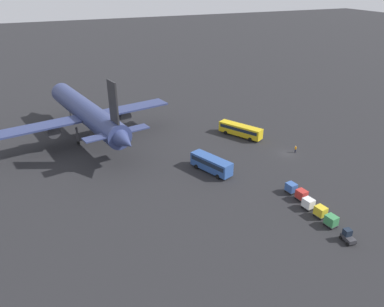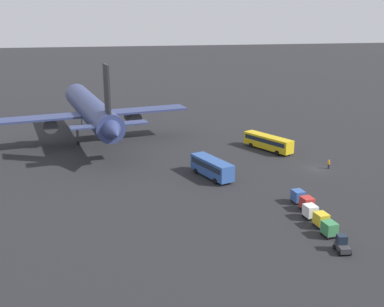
{
  "view_description": "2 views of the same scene",
  "coord_description": "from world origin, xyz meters",
  "px_view_note": "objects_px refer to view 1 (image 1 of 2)",
  "views": [
    {
      "loc": [
        -65.12,
        51.97,
        39.11
      ],
      "look_at": [
        0.59,
        24.31,
        4.35
      ],
      "focal_mm": 35.0,
      "sensor_mm": 36.0,
      "label": 1
    },
    {
      "loc": [
        -80.31,
        38.13,
        29.31
      ],
      "look_at": [
        -1.07,
        24.08,
        4.65
      ],
      "focal_mm": 45.0,
      "sensor_mm": 36.0,
      "label": 2
    }
  ],
  "objects_px": {
    "shuttle_bus_far": "(211,163)",
    "baggage_tug": "(348,236)",
    "cargo_cart_yellow": "(321,211)",
    "worker_person": "(296,149)",
    "cargo_cart_white": "(308,203)",
    "cargo_cart_green": "(331,220)",
    "cargo_cart_red": "(302,194)",
    "cargo_cart_blue": "(291,187)",
    "airplane": "(87,113)",
    "shuttle_bus_near": "(240,130)"
  },
  "relations": [
    {
      "from": "shuttle_bus_far",
      "to": "cargo_cart_green",
      "type": "distance_m",
      "value": 27.49
    },
    {
      "from": "baggage_tug",
      "to": "cargo_cart_yellow",
      "type": "xyz_separation_m",
      "value": [
        7.02,
        -0.39,
        0.25
      ]
    },
    {
      "from": "baggage_tug",
      "to": "cargo_cart_white",
      "type": "distance_m",
      "value": 9.92
    },
    {
      "from": "shuttle_bus_near",
      "to": "cargo_cart_white",
      "type": "bearing_deg",
      "value": 142.06
    },
    {
      "from": "worker_person",
      "to": "cargo_cart_red",
      "type": "distance_m",
      "value": 21.15
    },
    {
      "from": "cargo_cart_green",
      "to": "cargo_cart_blue",
      "type": "bearing_deg",
      "value": -1.37
    },
    {
      "from": "baggage_tug",
      "to": "cargo_cart_green",
      "type": "height_order",
      "value": "baggage_tug"
    },
    {
      "from": "shuttle_bus_near",
      "to": "worker_person",
      "type": "distance_m",
      "value": 15.61
    },
    {
      "from": "airplane",
      "to": "cargo_cart_yellow",
      "type": "xyz_separation_m",
      "value": [
        -50.54,
        -31.87,
        -6.04
      ]
    },
    {
      "from": "cargo_cart_yellow",
      "to": "cargo_cart_white",
      "type": "relative_size",
      "value": 1.0
    },
    {
      "from": "shuttle_bus_near",
      "to": "cargo_cart_green",
      "type": "xyz_separation_m",
      "value": [
        -39.95,
        4.98,
        -0.68
      ]
    },
    {
      "from": "cargo_cart_white",
      "to": "cargo_cart_red",
      "type": "height_order",
      "value": "same"
    },
    {
      "from": "cargo_cart_green",
      "to": "cargo_cart_red",
      "type": "distance_m",
      "value": 8.69
    },
    {
      "from": "shuttle_bus_near",
      "to": "baggage_tug",
      "type": "xyz_separation_m",
      "value": [
        -44.08,
        5.22,
        -0.93
      ]
    },
    {
      "from": "shuttle_bus_near",
      "to": "cargo_cart_white",
      "type": "relative_size",
      "value": 5.26
    },
    {
      "from": "baggage_tug",
      "to": "cargo_cart_red",
      "type": "xyz_separation_m",
      "value": [
        12.8,
        -0.77,
        0.25
      ]
    },
    {
      "from": "worker_person",
      "to": "cargo_cart_yellow",
      "type": "bearing_deg",
      "value": 152.42
    },
    {
      "from": "airplane",
      "to": "cargo_cart_blue",
      "type": "relative_size",
      "value": 22.57
    },
    {
      "from": "baggage_tug",
      "to": "cargo_cart_green",
      "type": "distance_m",
      "value": 4.15
    },
    {
      "from": "cargo_cart_green",
      "to": "worker_person",
      "type": "bearing_deg",
      "value": -25.21
    },
    {
      "from": "airplane",
      "to": "shuttle_bus_far",
      "type": "xyz_separation_m",
      "value": [
        -27.99,
        -21.34,
        -5.23
      ]
    },
    {
      "from": "cargo_cart_green",
      "to": "cargo_cart_blue",
      "type": "relative_size",
      "value": 1.0
    },
    {
      "from": "cargo_cart_yellow",
      "to": "cargo_cart_white",
      "type": "distance_m",
      "value": 2.91
    },
    {
      "from": "worker_person",
      "to": "cargo_cart_white",
      "type": "bearing_deg",
      "value": 148.49
    },
    {
      "from": "cargo_cart_white",
      "to": "cargo_cart_blue",
      "type": "height_order",
      "value": "same"
    },
    {
      "from": "shuttle_bus_far",
      "to": "cargo_cart_blue",
      "type": "relative_size",
      "value": 4.68
    },
    {
      "from": "cargo_cart_blue",
      "to": "baggage_tug",
      "type": "bearing_deg",
      "value": 178.14
    },
    {
      "from": "cargo_cart_yellow",
      "to": "cargo_cart_red",
      "type": "distance_m",
      "value": 5.79
    },
    {
      "from": "airplane",
      "to": "cargo_cart_yellow",
      "type": "height_order",
      "value": "airplane"
    },
    {
      "from": "worker_person",
      "to": "cargo_cart_green",
      "type": "xyz_separation_m",
      "value": [
        -26.22,
        12.34,
        0.32
      ]
    },
    {
      "from": "cargo_cart_green",
      "to": "cargo_cart_white",
      "type": "xyz_separation_m",
      "value": [
        5.78,
        0.19,
        0.0
      ]
    },
    {
      "from": "baggage_tug",
      "to": "cargo_cart_blue",
      "type": "bearing_deg",
      "value": 3.59
    },
    {
      "from": "worker_person",
      "to": "cargo_cart_green",
      "type": "relative_size",
      "value": 0.78
    },
    {
      "from": "cargo_cart_red",
      "to": "cargo_cart_blue",
      "type": "distance_m",
      "value": 2.9
    },
    {
      "from": "shuttle_bus_near",
      "to": "shuttle_bus_far",
      "type": "height_order",
      "value": "shuttle_bus_far"
    },
    {
      "from": "baggage_tug",
      "to": "cargo_cart_yellow",
      "type": "distance_m",
      "value": 7.04
    },
    {
      "from": "airplane",
      "to": "worker_person",
      "type": "relative_size",
      "value": 28.76
    },
    {
      "from": "cargo_cart_red",
      "to": "cargo_cart_blue",
      "type": "xyz_separation_m",
      "value": [
        2.89,
        0.26,
        0.0
      ]
    },
    {
      "from": "shuttle_bus_far",
      "to": "baggage_tug",
      "type": "xyz_separation_m",
      "value": [
        -29.57,
        -10.14,
        -1.06
      ]
    },
    {
      "from": "cargo_cart_green",
      "to": "cargo_cart_yellow",
      "type": "xyz_separation_m",
      "value": [
        2.89,
        -0.16,
        0.0
      ]
    },
    {
      "from": "shuttle_bus_far",
      "to": "cargo_cart_yellow",
      "type": "relative_size",
      "value": 4.68
    },
    {
      "from": "cargo_cart_green",
      "to": "cargo_cart_red",
      "type": "relative_size",
      "value": 1.0
    },
    {
      "from": "worker_person",
      "to": "cargo_cart_red",
      "type": "bearing_deg",
      "value": 146.06
    },
    {
      "from": "cargo_cart_green",
      "to": "cargo_cart_white",
      "type": "height_order",
      "value": "same"
    },
    {
      "from": "shuttle_bus_near",
      "to": "cargo_cart_green",
      "type": "relative_size",
      "value": 5.26
    },
    {
      "from": "shuttle_bus_far",
      "to": "cargo_cart_blue",
      "type": "xyz_separation_m",
      "value": [
        -13.88,
        -10.65,
        -0.81
      ]
    },
    {
      "from": "cargo_cart_white",
      "to": "cargo_cart_blue",
      "type": "bearing_deg",
      "value": -4.59
    },
    {
      "from": "shuttle_bus_far",
      "to": "cargo_cart_green",
      "type": "height_order",
      "value": "shuttle_bus_far"
    },
    {
      "from": "baggage_tug",
      "to": "cargo_cart_yellow",
      "type": "bearing_deg",
      "value": 2.26
    },
    {
      "from": "airplane",
      "to": "worker_person",
      "type": "bearing_deg",
      "value": -133.56
    }
  ]
}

